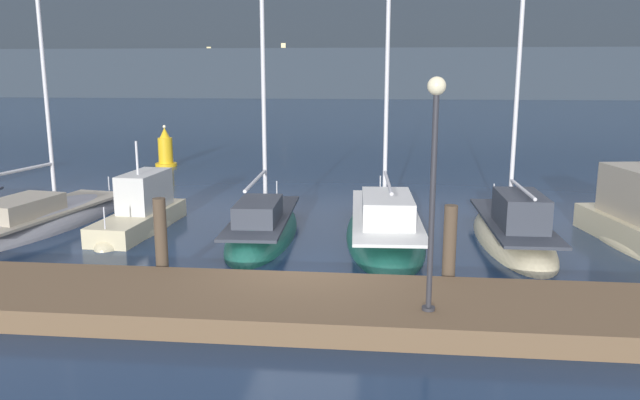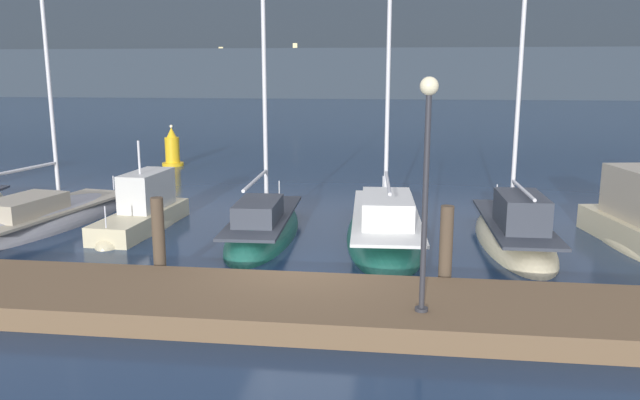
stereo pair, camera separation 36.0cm
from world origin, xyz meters
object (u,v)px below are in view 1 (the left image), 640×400
sailboat_berth_6 (385,231)px  dock_lamppost (434,158)px  sailboat_berth_7 (513,236)px  channel_buoy (165,151)px  motorboat_berth_4 (141,221)px  sailboat_berth_3 (42,223)px  sailboat_berth_5 (263,232)px

sailboat_berth_6 → dock_lamppost: sailboat_berth_6 is taller
sailboat_berth_7 → dock_lamppost: bearing=-112.8°
channel_buoy → motorboat_berth_4: bearing=-73.6°
motorboat_berth_4 → channel_buoy: size_ratio=2.36×
sailboat_berth_3 → dock_lamppost: (11.30, -6.77, 3.13)m
sailboat_berth_5 → channel_buoy: (-7.44, 12.65, 0.67)m
sailboat_berth_5 → sailboat_berth_7: sailboat_berth_7 is taller
sailboat_berth_3 → sailboat_berth_6: 10.49m
sailboat_berth_3 → sailboat_berth_5: (6.96, -0.33, 0.01)m
sailboat_berth_3 → sailboat_berth_6: (10.49, -0.05, 0.06)m
sailboat_berth_3 → sailboat_berth_7: bearing=-0.9°
channel_buoy → dock_lamppost: dock_lamppost is taller
sailboat_berth_5 → sailboat_berth_3: bearing=177.2°
motorboat_berth_4 → dock_lamppost: 10.96m
sailboat_berth_3 → sailboat_berth_7: size_ratio=1.22×
sailboat_berth_5 → sailboat_berth_6: bearing=4.5°
sailboat_berth_3 → motorboat_berth_4: size_ratio=2.27×
sailboat_berth_3 → sailboat_berth_6: sailboat_berth_6 is taller
motorboat_berth_4 → sailboat_berth_6: sailboat_berth_6 is taller
channel_buoy → sailboat_berth_3: bearing=-87.7°
motorboat_berth_4 → sailboat_berth_7: sailboat_berth_7 is taller
channel_buoy → dock_lamppost: (11.78, -19.08, 2.45)m
channel_buoy → sailboat_berth_5: bearing=-59.5°
sailboat_berth_7 → dock_lamppost: (-2.75, -6.55, 3.05)m
sailboat_berth_3 → sailboat_berth_5: 6.97m
sailboat_berth_7 → motorboat_berth_4: bearing=179.1°
sailboat_berth_3 → channel_buoy: sailboat_berth_3 is taller
motorboat_berth_4 → sailboat_berth_7: (10.89, -0.18, -0.10)m
sailboat_berth_5 → sailboat_berth_7: size_ratio=0.98×
motorboat_berth_4 → sailboat_berth_7: 10.89m
sailboat_berth_3 → sailboat_berth_5: bearing=-2.8°
sailboat_berth_7 → channel_buoy: (-14.54, 12.54, 0.61)m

